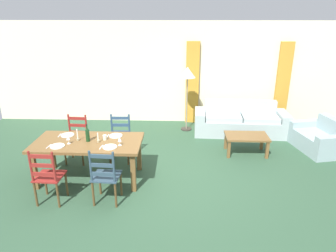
# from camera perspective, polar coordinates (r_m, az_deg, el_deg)

# --- Properties ---
(ground_plane) EXTENTS (9.60, 9.60, 0.02)m
(ground_plane) POSITION_cam_1_polar(r_m,az_deg,el_deg) (5.73, -1.32, -9.92)
(ground_plane) COLOR #2D4D36
(wall_far) EXTENTS (9.60, 0.16, 2.70)m
(wall_far) POSITION_cam_1_polar(r_m,az_deg,el_deg) (8.38, -0.01, 9.89)
(wall_far) COLOR beige
(wall_far) RESTS_ON ground_plane
(curtain_panel_left) EXTENTS (0.35, 0.08, 2.20)m
(curtain_panel_left) POSITION_cam_1_polar(r_m,az_deg,el_deg) (8.30, 4.56, 7.95)
(curtain_panel_left) COLOR gold
(curtain_panel_left) RESTS_ON ground_plane
(curtain_panel_right) EXTENTS (0.35, 0.08, 2.20)m
(curtain_panel_right) POSITION_cam_1_polar(r_m,az_deg,el_deg) (8.73, 20.64, 7.34)
(curtain_panel_right) COLOR gold
(curtain_panel_right) RESTS_ON ground_plane
(dining_table) EXTENTS (1.90, 0.96, 0.75)m
(dining_table) POSITION_cam_1_polar(r_m,az_deg,el_deg) (5.62, -14.70, -3.58)
(dining_table) COLOR brown
(dining_table) RESTS_ON ground_plane
(dining_chair_near_left) EXTENTS (0.44, 0.42, 0.96)m
(dining_chair_near_left) POSITION_cam_1_polar(r_m,az_deg,el_deg) (5.19, -21.56, -8.75)
(dining_chair_near_left) COLOR maroon
(dining_chair_near_left) RESTS_ON ground_plane
(dining_chair_near_right) EXTENTS (0.44, 0.43, 0.96)m
(dining_chair_near_right) POSITION_cam_1_polar(r_m,az_deg,el_deg) (4.94, -11.63, -9.18)
(dining_chair_near_right) COLOR #2E4454
(dining_chair_near_right) RESTS_ON ground_plane
(dining_chair_far_left) EXTENTS (0.45, 0.43, 0.96)m
(dining_chair_far_left) POSITION_cam_1_polar(r_m,az_deg,el_deg) (6.46, -16.69, -2.34)
(dining_chair_far_left) COLOR maroon
(dining_chair_far_left) RESTS_ON ground_plane
(dining_chair_far_right) EXTENTS (0.43, 0.41, 0.96)m
(dining_chair_far_right) POSITION_cam_1_polar(r_m,az_deg,el_deg) (6.28, -8.94, -2.35)
(dining_chair_far_right) COLOR navy
(dining_chair_far_right) RESTS_ON ground_plane
(dinner_plate_near_left) EXTENTS (0.24, 0.24, 0.02)m
(dinner_plate_near_left) POSITION_cam_1_polar(r_m,az_deg,el_deg) (5.51, -19.99, -3.56)
(dinner_plate_near_left) COLOR white
(dinner_plate_near_left) RESTS_ON dining_table
(fork_near_left) EXTENTS (0.03, 0.17, 0.01)m
(fork_near_left) POSITION_cam_1_polar(r_m,az_deg,el_deg) (5.57, -21.42, -3.56)
(fork_near_left) COLOR silver
(fork_near_left) RESTS_ON dining_table
(dinner_plate_near_right) EXTENTS (0.24, 0.24, 0.02)m
(dinner_plate_near_right) POSITION_cam_1_polar(r_m,az_deg,el_deg) (5.24, -10.82, -3.88)
(dinner_plate_near_right) COLOR white
(dinner_plate_near_right) RESTS_ON dining_table
(fork_near_right) EXTENTS (0.03, 0.17, 0.01)m
(fork_near_right) POSITION_cam_1_polar(r_m,az_deg,el_deg) (5.28, -12.41, -3.89)
(fork_near_right) COLOR silver
(fork_near_right) RESTS_ON dining_table
(dinner_plate_far_left) EXTENTS (0.24, 0.24, 0.02)m
(dinner_plate_far_left) POSITION_cam_1_polar(r_m,az_deg,el_deg) (5.94, -18.27, -1.62)
(dinner_plate_far_left) COLOR white
(dinner_plate_far_left) RESTS_ON dining_table
(fork_far_left) EXTENTS (0.03, 0.17, 0.01)m
(fork_far_left) POSITION_cam_1_polar(r_m,az_deg,el_deg) (6.00, -19.61, -1.64)
(fork_far_left) COLOR silver
(fork_far_left) RESTS_ON dining_table
(dinner_plate_far_right) EXTENTS (0.24, 0.24, 0.02)m
(dinner_plate_far_right) POSITION_cam_1_polar(r_m,az_deg,el_deg) (5.69, -9.74, -1.81)
(dinner_plate_far_right) COLOR white
(dinner_plate_far_right) RESTS_ON dining_table
(fork_far_right) EXTENTS (0.02, 0.17, 0.01)m
(fork_far_right) POSITION_cam_1_polar(r_m,az_deg,el_deg) (5.73, -11.21, -1.84)
(fork_far_right) COLOR silver
(fork_far_right) RESTS_ON dining_table
(wine_bottle) EXTENTS (0.07, 0.07, 0.32)m
(wine_bottle) POSITION_cam_1_polar(r_m,az_deg,el_deg) (5.54, -14.81, -1.64)
(wine_bottle) COLOR #143819
(wine_bottle) RESTS_ON dining_table
(wine_glass_near_left) EXTENTS (0.06, 0.06, 0.16)m
(wine_glass_near_left) POSITION_cam_1_polar(r_m,az_deg,el_deg) (5.53, -18.18, -2.10)
(wine_glass_near_left) COLOR white
(wine_glass_near_left) RESTS_ON dining_table
(wine_glass_near_right) EXTENTS (0.06, 0.06, 0.16)m
(wine_glass_near_right) POSITION_cam_1_polar(r_m,az_deg,el_deg) (5.25, -9.04, -2.50)
(wine_glass_near_right) COLOR white
(wine_glass_near_right) RESTS_ON dining_table
(coffee_cup_primary) EXTENTS (0.07, 0.07, 0.09)m
(coffee_cup_primary) POSITION_cam_1_polar(r_m,az_deg,el_deg) (5.56, -11.74, -2.10)
(coffee_cup_primary) COLOR beige
(coffee_cup_primary) RESTS_ON dining_table
(candle_tall) EXTENTS (0.05, 0.05, 0.22)m
(candle_tall) POSITION_cam_1_polar(r_m,az_deg,el_deg) (5.63, -16.53, -2.06)
(candle_tall) COLOR #998C66
(candle_tall) RESTS_ON dining_table
(candle_short) EXTENTS (0.05, 0.05, 0.18)m
(candle_short) POSITION_cam_1_polar(r_m,az_deg,el_deg) (5.47, -12.93, -2.53)
(candle_short) COLOR #998C66
(candle_short) RESTS_ON dining_table
(couch) EXTENTS (2.31, 0.90, 0.80)m
(couch) POSITION_cam_1_polar(r_m,az_deg,el_deg) (7.91, 13.34, 0.73)
(couch) COLOR #A1AEAF
(couch) RESTS_ON ground_plane
(coffee_table) EXTENTS (0.90, 0.56, 0.42)m
(coffee_table) POSITION_cam_1_polar(r_m,az_deg,el_deg) (6.76, 14.47, -2.23)
(coffee_table) COLOR brown
(coffee_table) RESTS_ON ground_plane
(armchair_upholstered) EXTENTS (1.03, 1.30, 0.72)m
(armchair_upholstered) POSITION_cam_1_polar(r_m,az_deg,el_deg) (7.57, 26.70, -2.21)
(armchair_upholstered) COLOR #92A9AC
(armchair_upholstered) RESTS_ON ground_plane
(standing_lamp) EXTENTS (0.40, 0.40, 1.64)m
(standing_lamp) POSITION_cam_1_polar(r_m,az_deg,el_deg) (7.64, 3.65, 9.28)
(standing_lamp) COLOR #332D28
(standing_lamp) RESTS_ON ground_plane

